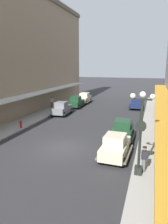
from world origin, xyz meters
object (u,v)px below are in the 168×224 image
(lamp_post_with_clock, at_px, (141,130))
(pedestrian_0, at_px, (52,102))
(parked_car_2, at_px, (122,130))
(parked_car_3, at_px, (62,108))
(parked_car_1, at_px, (76,102))
(parked_car_4, at_px, (84,98))
(parked_car_5, at_px, (136,103))
(fire_hydrant, at_px, (21,124))
(pedestrian_1, at_px, (144,159))
(pedestrian_2, at_px, (161,104))
(parked_car_0, at_px, (116,146))

(lamp_post_with_clock, bearing_deg, pedestrian_0, 129.91)
(parked_car_2, bearing_deg, parked_car_3, 141.15)
(parked_car_1, bearing_deg, parked_car_4, 90.06)
(parked_car_1, bearing_deg, parked_car_5, 12.67)
(parked_car_1, relative_size, fire_hydrant, 5.26)
(parked_car_4, xyz_separation_m, parked_car_5, (9.36, -2.20, 0.00))
(pedestrian_0, bearing_deg, pedestrian_1, -48.83)
(parked_car_4, distance_m, parked_car_5, 9.61)
(parked_car_1, distance_m, pedestrian_2, 13.10)
(pedestrian_0, bearing_deg, lamp_post_with_clock, -50.09)
(parked_car_4, distance_m, pedestrian_0, 6.92)
(parked_car_1, distance_m, lamp_post_with_clock, 22.32)
(parked_car_2, height_order, parked_car_3, same)
(parked_car_1, height_order, parked_car_5, same)
(parked_car_5, bearing_deg, parked_car_0, -89.97)
(parked_car_5, height_order, pedestrian_2, parked_car_5)
(lamp_post_with_clock, distance_m, pedestrian_1, 2.04)
(parked_car_4, height_order, parked_car_5, same)
(parked_car_5, bearing_deg, pedestrian_0, -163.48)
(pedestrian_1, bearing_deg, pedestrian_0, 131.17)
(lamp_post_with_clock, relative_size, pedestrian_2, 3.15)
(parked_car_2, height_order, pedestrian_2, parked_car_2)
(pedestrian_1, bearing_deg, pedestrian_2, 85.66)
(fire_hydrant, xyz_separation_m, pedestrian_0, (-1.89, 11.24, 0.45))
(pedestrian_1, bearing_deg, parked_car_5, 95.84)
(parked_car_1, bearing_deg, parked_car_0, -61.05)
(parked_car_0, xyz_separation_m, lamp_post_with_clock, (1.83, -2.28, 2.04))
(lamp_post_with_clock, xyz_separation_m, pedestrian_0, (-14.64, 17.50, -1.97))
(pedestrian_2, bearing_deg, parked_car_0, -101.27)
(parked_car_2, height_order, parked_car_5, same)
(parked_car_5, relative_size, pedestrian_2, 2.63)
(parked_car_2, bearing_deg, parked_car_4, 118.30)
(parked_car_0, height_order, pedestrian_1, parked_car_0)
(parked_car_0, relative_size, parked_car_1, 1.00)
(parked_car_3, bearing_deg, parked_car_4, 89.55)
(parked_car_0, bearing_deg, pedestrian_0, 130.08)
(parked_car_4, bearing_deg, pedestrian_0, -119.88)
(parked_car_1, xyz_separation_m, pedestrian_0, (-3.45, -1.70, 0.07))
(fire_hydrant, xyz_separation_m, pedestrian_1, (13.05, -5.84, 0.45))
(parked_car_3, bearing_deg, parked_car_2, -38.85)
(lamp_post_with_clock, bearing_deg, pedestrian_2, 84.92)
(pedestrian_0, bearing_deg, parked_car_1, 26.18)
(parked_car_2, distance_m, pedestrian_1, 6.20)
(parked_car_1, bearing_deg, pedestrian_2, 6.36)
(parked_car_0, xyz_separation_m, pedestrian_0, (-12.81, 15.23, 0.07))
(parked_car_4, relative_size, fire_hydrant, 5.23)
(parked_car_4, bearing_deg, parked_car_1, -89.94)
(parked_car_0, xyz_separation_m, pedestrian_1, (2.13, -1.86, 0.07))
(parked_car_0, bearing_deg, parked_car_5, 90.03)
(parked_car_3, relative_size, parked_car_4, 1.01)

